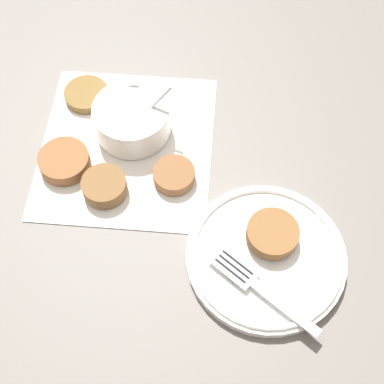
{
  "coord_description": "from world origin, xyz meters",
  "views": [
    {
      "loc": [
        -0.41,
        -0.12,
        0.63
      ],
      "look_at": [
        -0.06,
        -0.09,
        0.02
      ],
      "focal_mm": 50.0,
      "sensor_mm": 36.0,
      "label": 1
    }
  ],
  "objects_px": {
    "sauce_bowl": "(135,120)",
    "fork": "(254,283)",
    "serving_plate": "(266,256)",
    "fritter_on_plate": "(272,234)"
  },
  "relations": [
    {
      "from": "sauce_bowl",
      "to": "fritter_on_plate",
      "type": "height_order",
      "value": "sauce_bowl"
    },
    {
      "from": "sauce_bowl",
      "to": "fritter_on_plate",
      "type": "bearing_deg",
      "value": -130.42
    },
    {
      "from": "sauce_bowl",
      "to": "serving_plate",
      "type": "distance_m",
      "value": 0.27
    },
    {
      "from": "sauce_bowl",
      "to": "serving_plate",
      "type": "bearing_deg",
      "value": -134.98
    },
    {
      "from": "sauce_bowl",
      "to": "fork",
      "type": "height_order",
      "value": "sauce_bowl"
    },
    {
      "from": "sauce_bowl",
      "to": "fritter_on_plate",
      "type": "distance_m",
      "value": 0.25
    },
    {
      "from": "sauce_bowl",
      "to": "serving_plate",
      "type": "xyz_separation_m",
      "value": [
        -0.19,
        -0.19,
        -0.02
      ]
    },
    {
      "from": "sauce_bowl",
      "to": "fritter_on_plate",
      "type": "xyz_separation_m",
      "value": [
        -0.17,
        -0.19,
        0.0
      ]
    },
    {
      "from": "fork",
      "to": "serving_plate",
      "type": "bearing_deg",
      "value": -21.38
    },
    {
      "from": "sauce_bowl",
      "to": "fork",
      "type": "relative_size",
      "value": 0.87
    }
  ]
}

